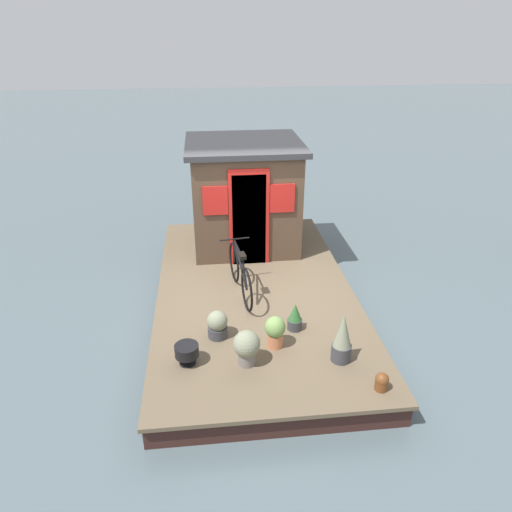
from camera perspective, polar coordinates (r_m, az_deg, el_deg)
ground_plane at (r=8.24m, az=-0.15°, el=-6.12°), size 60.00×60.00×0.00m
houseboat_deck at (r=8.14m, az=-0.15°, el=-4.99°), size 5.91×3.25×0.38m
houseboat_cabin at (r=9.28m, az=-1.39°, el=7.45°), size 2.03×2.16×2.05m
bicycle at (r=7.69m, az=-1.92°, el=-2.09°), size 1.63×0.50×0.83m
potted_plant_sage at (r=6.95m, az=4.71°, el=-7.34°), size 0.22×0.22×0.42m
potted_plant_lavender at (r=6.79m, az=-4.66°, el=-8.21°), size 0.29×0.29×0.41m
potted_plant_succulent at (r=6.57m, az=2.31°, el=-8.98°), size 0.28×0.28×0.47m
potted_plant_mint at (r=6.37m, az=10.34°, el=-9.78°), size 0.27×0.27×0.71m
potted_plant_basil at (r=6.25m, az=-1.13°, el=-10.80°), size 0.36×0.36×0.49m
charcoal_grill at (r=6.36m, az=-8.32°, el=-11.26°), size 0.32×0.32×0.28m
mooring_bollard at (r=6.16m, az=14.88°, el=-14.39°), size 0.17×0.17×0.24m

